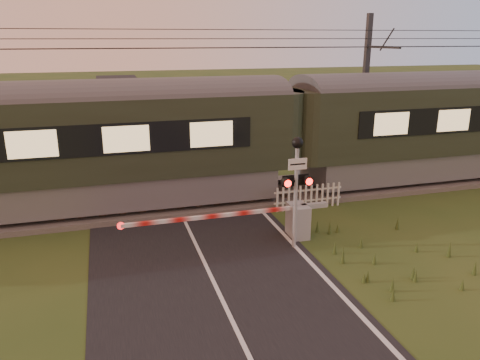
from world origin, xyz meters
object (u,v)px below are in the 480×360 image
object	(u,v)px
train	(289,133)
picket_fence	(308,197)
catenary_mast	(365,92)
boom_gate	(289,220)
crossing_signal	(297,173)

from	to	relation	value
train	picket_fence	bearing A→B (deg)	-89.12
train	catenary_mast	distance (m)	5.13
train	picket_fence	size ratio (longest dim) A/B	17.56
boom_gate	crossing_signal	distance (m)	1.82
train	crossing_signal	world-z (taller)	train
train	crossing_signal	distance (m)	5.06
boom_gate	picket_fence	bearing A→B (deg)	53.32
boom_gate	catenary_mast	xyz separation A→B (m)	(6.05, 6.28, 2.98)
picket_fence	boom_gate	bearing A→B (deg)	-126.68
train	picket_fence	xyz separation A→B (m)	(0.03, -1.89, -1.94)
train	crossing_signal	xyz separation A→B (m)	(-1.70, -4.76, -0.14)
boom_gate	crossing_signal	bearing A→B (deg)	-100.06
train	catenary_mast	xyz separation A→B (m)	(4.47, 2.23, 1.17)
crossing_signal	catenary_mast	size ratio (longest dim) A/B	0.48
boom_gate	picket_fence	xyz separation A→B (m)	(1.61, 2.16, -0.13)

